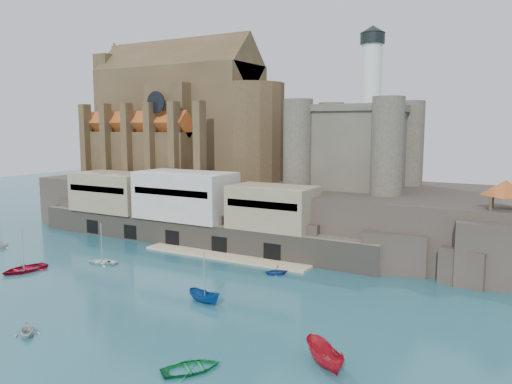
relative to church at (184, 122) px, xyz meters
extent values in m
plane|color=#1B4D5C|center=(24.13, -41.85, -22.13)|extent=(300.00, 300.00, 0.00)
cube|color=#2C2521|center=(24.13, -1.85, -17.13)|extent=(100.00, 34.00, 10.00)
cube|color=#2C2521|center=(-13.87, -18.35, -19.13)|extent=(9.00, 5.00, 6.00)
cube|color=#2C2521|center=(2.13, -18.35, -19.13)|extent=(9.00, 5.00, 6.00)
cube|color=#2C2521|center=(19.13, -18.35, -19.13)|extent=(9.00, 5.00, 6.00)
cube|color=#2C2521|center=(36.13, -18.35, -19.13)|extent=(9.00, 5.00, 6.00)
cube|color=#2C2521|center=(52.13, -18.35, -19.13)|extent=(9.00, 5.00, 6.00)
cube|color=#665F52|center=(16.13, -19.35, -19.88)|extent=(70.00, 6.00, 4.50)
cube|color=#CEB789|center=(26.13, -23.85, -21.98)|extent=(30.00, 4.00, 0.40)
cube|color=black|center=(-5.87, -22.25, -20.53)|extent=(3.00, 0.40, 2.60)
cube|color=black|center=(4.13, -22.25, -20.53)|extent=(3.00, 0.40, 2.60)
cube|color=black|center=(14.13, -22.25, -20.53)|extent=(3.00, 0.40, 2.60)
cube|color=black|center=(24.13, -22.25, -20.53)|extent=(3.00, 0.40, 2.60)
cube|color=black|center=(34.13, -22.25, -20.53)|extent=(3.00, 0.40, 2.60)
cube|color=gray|center=(-3.87, -18.35, -13.88)|extent=(16.00, 9.00, 7.50)
cube|color=beige|center=(14.13, -18.35, -13.38)|extent=(18.00, 9.00, 8.50)
cube|color=gray|center=(32.13, -18.35, -14.13)|extent=(14.00, 8.00, 7.00)
cube|color=#463620|center=(-1.87, 0.15, -0.13)|extent=(38.00, 14.00, 24.00)
cube|color=#463620|center=(-1.87, 0.15, 11.87)|extent=(38.00, 13.01, 13.01)
cylinder|color=#463620|center=(17.13, 0.15, -2.13)|extent=(14.00, 14.00, 20.00)
cube|color=#463620|center=(2.13, 0.15, -2.13)|extent=(10.00, 20.00, 20.00)
cube|color=#463620|center=(-5.87, -9.35, -7.13)|extent=(28.00, 5.00, 10.00)
cube|color=#463620|center=(-5.87, 9.65, -7.13)|extent=(28.00, 5.00, 10.00)
cube|color=#A74B1C|center=(-5.87, -9.35, -0.53)|extent=(28.00, 5.66, 5.66)
cube|color=#A74B1C|center=(-5.87, 9.65, -0.53)|extent=(28.00, 5.66, 5.66)
cube|color=#463620|center=(-20.87, 0.15, 1.87)|extent=(4.00, 10.00, 28.00)
cylinder|color=black|center=(2.13, -11.90, 3.87)|extent=(4.40, 0.30, 4.40)
cube|color=#463620|center=(-17.87, -12.35, -4.13)|extent=(1.60, 2.20, 16.00)
cube|color=#463620|center=(-11.67, -12.35, -4.13)|extent=(1.60, 2.20, 16.00)
cube|color=#463620|center=(-5.47, -12.35, -4.13)|extent=(1.60, 2.20, 16.00)
cube|color=#463620|center=(0.73, -12.35, -4.13)|extent=(1.60, 2.20, 16.00)
cube|color=#463620|center=(6.93, -12.35, -4.13)|extent=(1.60, 2.20, 16.00)
cube|color=#463620|center=(13.13, -12.35, -4.13)|extent=(1.60, 2.20, 16.00)
cube|color=#4C473C|center=(40.13, -0.85, -5.13)|extent=(16.00, 16.00, 14.00)
cube|color=#4C473C|center=(40.13, -0.85, 2.27)|extent=(17.00, 17.00, 1.20)
cylinder|color=#4C473C|center=(32.13, -8.85, -4.13)|extent=(5.20, 5.20, 16.00)
cylinder|color=#4C473C|center=(48.13, -8.85, -4.13)|extent=(5.20, 5.20, 16.00)
cylinder|color=#4C473C|center=(32.13, 7.15, -4.13)|extent=(5.20, 5.20, 16.00)
cylinder|color=#4C473C|center=(48.13, 7.15, -4.13)|extent=(5.20, 5.20, 16.00)
cylinder|color=silver|center=(42.13, 1.15, 7.87)|extent=(3.60, 3.60, 12.00)
cylinder|color=black|center=(42.13, 1.15, 14.87)|extent=(4.40, 4.40, 2.00)
cone|color=black|center=(42.13, 1.15, 16.47)|extent=(4.60, 4.60, 1.40)
cube|color=#2C2521|center=(66.13, -15.85, -17.78)|extent=(12.00, 10.00, 8.70)
cube|color=#2C2521|center=(62.13, -18.85, -19.63)|extent=(6.00, 5.00, 5.00)
cube|color=#463620|center=(66.13, -15.85, -13.28)|extent=(4.20, 4.20, 0.30)
cylinder|color=#463620|center=(64.53, -17.45, -11.83)|extent=(0.36, 0.36, 3.20)
cylinder|color=#463620|center=(64.53, -14.25, -11.83)|extent=(0.36, 0.36, 3.20)
pyramid|color=#A74B1C|center=(66.13, -15.85, -9.13)|extent=(6.40, 6.40, 2.20)
imported|color=#9F091E|center=(4.79, -45.08, -22.13)|extent=(4.85, 2.07, 6.58)
imported|color=beige|center=(25.25, -59.40, -22.13)|extent=(3.10, 3.33, 3.31)
imported|color=navy|center=(35.51, -42.54, -22.13)|extent=(2.18, 2.14, 4.88)
imported|color=#128140|center=(44.49, -57.10, -22.13)|extent=(3.73, 3.13, 5.33)
imported|color=beige|center=(-11.19, -38.04, -22.13)|extent=(3.10, 2.31, 3.22)
imported|color=#B21524|center=(54.13, -50.27, -22.13)|extent=(3.03, 3.02, 5.63)
imported|color=white|center=(11.56, -36.31, -22.13)|extent=(1.74, 3.66, 4.94)
imported|color=navy|center=(37.93, -28.19, -22.13)|extent=(3.13, 3.32, 3.31)
camera|label=1|loc=(69.81, -90.15, -0.86)|focal=35.00mm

